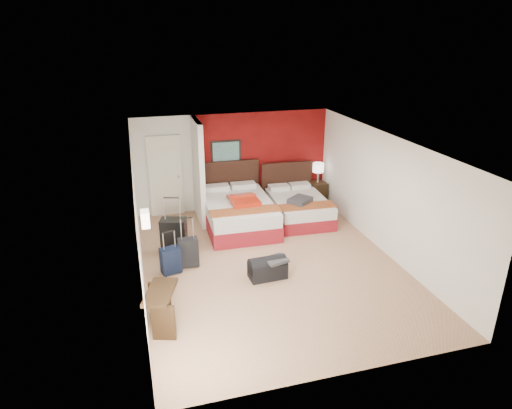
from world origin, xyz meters
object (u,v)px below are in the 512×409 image
object	(u,v)px
red_suitcase_open	(243,200)
nightstand	(317,193)
bed_right	(299,209)
suitcase_navy	(171,262)
suitcase_black	(174,238)
duffel_bag	(268,269)
suitcase_charcoal	(189,253)
table_lamp	(318,173)
desk	(162,309)
bed_left	(238,214)

from	to	relation	value
red_suitcase_open	nightstand	bearing A→B (deg)	21.94
bed_right	suitcase_navy	size ratio (longest dim) A/B	3.58
red_suitcase_open	suitcase_black	size ratio (longest dim) A/B	1.12
duffel_bag	suitcase_charcoal	bearing A→B (deg)	145.95
table_lamp	desk	distance (m)	6.27
bed_right	table_lamp	bearing A→B (deg)	48.20
bed_left	suitcase_navy	bearing A→B (deg)	-133.57
nightstand	suitcase_navy	xyz separation A→B (m)	(-4.18, -2.70, -0.05)
suitcase_navy	duffel_bag	bearing A→B (deg)	-34.01
table_lamp	suitcase_navy	bearing A→B (deg)	-147.12
desk	table_lamp	bearing A→B (deg)	61.94
suitcase_navy	suitcase_charcoal	bearing A→B (deg)	12.81
suitcase_black	suitcase_navy	xyz separation A→B (m)	(-0.15, -0.77, -0.13)
red_suitcase_open	desk	distance (m)	4.00
desk	bed_left	bearing A→B (deg)	76.64
bed_right	red_suitcase_open	xyz separation A→B (m)	(-1.46, -0.15, 0.45)
table_lamp	bed_right	bearing A→B (deg)	-134.32
suitcase_charcoal	desk	distance (m)	1.95
bed_right	nightstand	world-z (taller)	nightstand
suitcase_charcoal	suitcase_navy	world-z (taller)	suitcase_charcoal
table_lamp	desk	bearing A→B (deg)	-135.87
nightstand	suitcase_charcoal	world-z (taller)	nightstand
bed_right	bed_left	bearing A→B (deg)	-175.72
duffel_bag	desk	xyz separation A→B (m)	(-2.06, -0.99, 0.15)
bed_right	nightstand	bearing A→B (deg)	48.20
bed_right	desk	world-z (taller)	desk
suitcase_navy	desk	xyz separation A→B (m)	(-0.30, -1.64, 0.07)
nightstand	suitcase_charcoal	size ratio (longest dim) A/B	1.06
nightstand	suitcase_navy	size ratio (longest dim) A/B	1.18
table_lamp	suitcase_black	world-z (taller)	table_lamp
duffel_bag	bed_left	bearing A→B (deg)	86.51
bed_left	suitcase_charcoal	xyz separation A→B (m)	(-1.41, -1.60, -0.05)
duffel_bag	suitcase_black	bearing A→B (deg)	135.57
red_suitcase_open	table_lamp	world-z (taller)	table_lamp
bed_left	duffel_bag	distance (m)	2.44
table_lamp	duffel_bag	size ratio (longest dim) A/B	0.75
suitcase_black	duffel_bag	xyz separation A→B (m)	(1.60, -1.42, -0.21)
bed_left	bed_right	xyz separation A→B (m)	(1.56, 0.05, -0.06)
table_lamp	suitcase_navy	size ratio (longest dim) A/B	1.02
nightstand	suitcase_black	world-z (taller)	suitcase_black
suitcase_black	suitcase_charcoal	xyz separation A→B (m)	(0.22, -0.58, -0.10)
bed_left	duffel_bag	world-z (taller)	bed_left
table_lamp	nightstand	bearing A→B (deg)	0.00
suitcase_black	desk	xyz separation A→B (m)	(-0.45, -2.41, -0.06)
red_suitcase_open	nightstand	world-z (taller)	red_suitcase_open
bed_left	duffel_bag	size ratio (longest dim) A/B	3.17
suitcase_charcoal	red_suitcase_open	bearing A→B (deg)	46.08
suitcase_black	suitcase_navy	size ratio (longest dim) A/B	1.51
suitcase_black	suitcase_navy	distance (m)	0.79
suitcase_navy	desk	size ratio (longest dim) A/B	0.65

